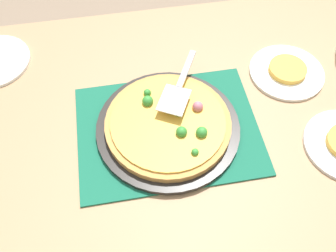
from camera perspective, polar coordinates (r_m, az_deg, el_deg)
name	(u,v)px	position (r m, az deg, el deg)	size (l,w,h in m)	color
ground_plane	(168,224)	(1.66, 0.00, -14.99)	(8.00, 8.00, 0.00)	#84705B
dining_table	(168,151)	(1.08, 0.00, -3.85)	(1.40, 1.00, 0.75)	#9E7A56
placemat	(168,130)	(0.98, 0.00, -0.55)	(0.48, 0.36, 0.01)	#145B42
pizza_pan	(168,127)	(0.97, 0.00, -0.23)	(0.38, 0.38, 0.01)	black
pizza	(169,123)	(0.96, 0.08, 0.49)	(0.33, 0.33, 0.05)	#B78442
plate_far_right	(286,72)	(1.16, 17.92, 7.97)	(0.22, 0.22, 0.01)	white
served_slice_right	(288,69)	(1.15, 18.09, 8.40)	(0.11, 0.11, 0.02)	gold
pizza_server	(179,87)	(0.98, 1.76, 6.15)	(0.15, 0.22, 0.01)	silver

